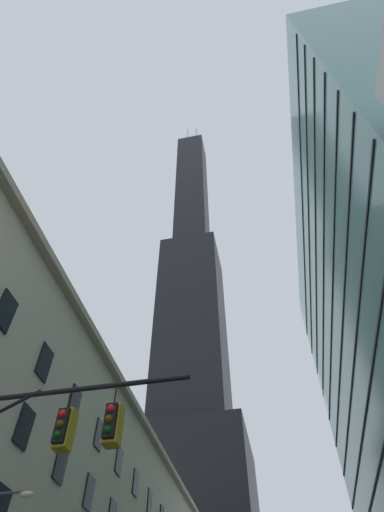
{
  "coord_description": "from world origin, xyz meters",
  "views": [
    {
      "loc": [
        2.7,
        -7.06,
        1.28
      ],
      "look_at": [
        -1.34,
        12.71,
        24.29
      ],
      "focal_mm": 29.15,
      "sensor_mm": 36.0,
      "label": 1
    }
  ],
  "objects": [
    {
      "name": "dark_skyscraper",
      "position": [
        -16.43,
        86.63,
        64.34
      ],
      "size": [
        26.07,
        26.07,
        213.7
      ],
      "color": "black",
      "rests_on": "ground"
    },
    {
      "name": "traffic_signal_mast",
      "position": [
        -3.7,
        2.44,
        5.5
      ],
      "size": [
        7.34,
        0.63,
        7.55
      ],
      "color": "black",
      "rests_on": "sidewalk_left"
    }
  ]
}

